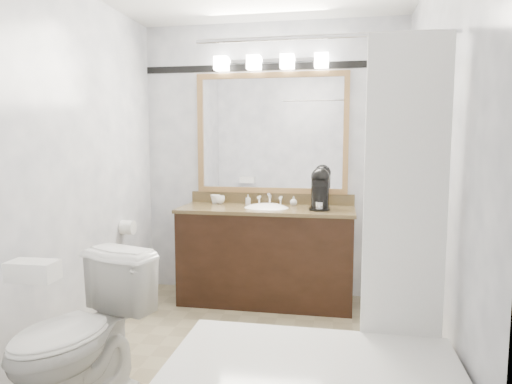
% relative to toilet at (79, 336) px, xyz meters
% --- Properties ---
extents(room, '(2.42, 2.62, 2.52)m').
position_rel_toilet_xyz_m(room, '(0.72, 0.78, 0.84)').
color(room, gray).
rests_on(room, ground).
extents(vanity, '(1.53, 0.58, 0.97)m').
position_rel_toilet_xyz_m(vanity, '(0.72, 1.80, 0.04)').
color(vanity, black).
rests_on(vanity, ground).
extents(mirror, '(1.40, 0.04, 1.10)m').
position_rel_toilet_xyz_m(mirror, '(0.72, 2.07, 1.09)').
color(mirror, '#A37949').
rests_on(mirror, room).
extents(vanity_light_bar, '(1.02, 0.14, 0.12)m').
position_rel_toilet_xyz_m(vanity_light_bar, '(0.72, 2.01, 1.73)').
color(vanity_light_bar, silver).
rests_on(vanity_light_bar, room).
extents(accent_stripe, '(2.40, 0.01, 0.06)m').
position_rel_toilet_xyz_m(accent_stripe, '(0.72, 2.08, 1.69)').
color(accent_stripe, black).
rests_on(accent_stripe, room).
extents(tp_roll, '(0.11, 0.12, 0.12)m').
position_rel_toilet_xyz_m(tp_roll, '(-0.42, 1.45, 0.29)').
color(tp_roll, white).
rests_on(tp_roll, room).
extents(toilet, '(0.67, 0.90, 0.81)m').
position_rel_toilet_xyz_m(toilet, '(0.00, 0.00, 0.00)').
color(toilet, white).
rests_on(toilet, ground).
extents(tissue_box, '(0.22, 0.12, 0.09)m').
position_rel_toilet_xyz_m(tissue_box, '(0.00, -0.34, 0.45)').
color(tissue_box, white).
rests_on(tissue_box, toilet).
extents(coffee_maker, '(0.18, 0.23, 0.36)m').
position_rel_toilet_xyz_m(coffee_maker, '(1.18, 1.80, 0.63)').
color(coffee_maker, black).
rests_on(coffee_maker, vanity).
extents(cup_left, '(0.13, 0.13, 0.08)m').
position_rel_toilet_xyz_m(cup_left, '(0.25, 1.96, 0.48)').
color(cup_left, white).
rests_on(cup_left, vanity).
extents(cup_right, '(0.11, 0.11, 0.08)m').
position_rel_toilet_xyz_m(cup_right, '(0.21, 1.96, 0.49)').
color(cup_right, white).
rests_on(cup_right, vanity).
extents(soap_bottle_a, '(0.05, 0.06, 0.09)m').
position_rel_toilet_xyz_m(soap_bottle_a, '(0.52, 1.95, 0.49)').
color(soap_bottle_a, white).
rests_on(soap_bottle_a, vanity).
extents(soap_bottle_b, '(0.06, 0.06, 0.08)m').
position_rel_toilet_xyz_m(soap_bottle_b, '(0.94, 1.98, 0.48)').
color(soap_bottle_b, white).
rests_on(soap_bottle_b, vanity).
extents(soap_bar, '(0.08, 0.07, 0.02)m').
position_rel_toilet_xyz_m(soap_bar, '(0.76, 1.92, 0.45)').
color(soap_bar, beige).
rests_on(soap_bar, vanity).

